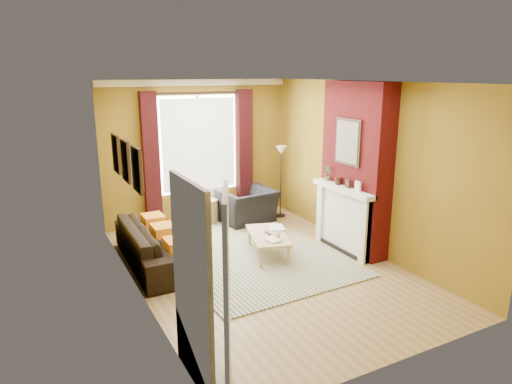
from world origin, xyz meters
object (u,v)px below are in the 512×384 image
(armchair, at_px, (247,206))
(wicker_stool, at_px, (208,211))
(sofa, at_px, (156,244))
(coffee_table, at_px, (268,236))
(floor_lamp, at_px, (281,161))

(armchair, distance_m, wicker_stool, 0.79)
(sofa, bearing_deg, coffee_table, -106.27)
(wicker_stool, height_order, floor_lamp, floor_lamp)
(wicker_stool, bearing_deg, sofa, -134.72)
(armchair, relative_size, wicker_stool, 2.13)
(sofa, relative_size, floor_lamp, 1.49)
(armchair, relative_size, floor_lamp, 0.70)
(floor_lamp, bearing_deg, armchair, -177.41)
(coffee_table, bearing_deg, sofa, 179.51)
(floor_lamp, bearing_deg, sofa, -158.03)
(sofa, bearing_deg, armchair, -61.19)
(armchair, xyz_separation_m, wicker_stool, (-0.71, 0.32, -0.09))
(coffee_table, relative_size, floor_lamp, 0.82)
(armchair, distance_m, floor_lamp, 1.15)
(sofa, relative_size, armchair, 2.13)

